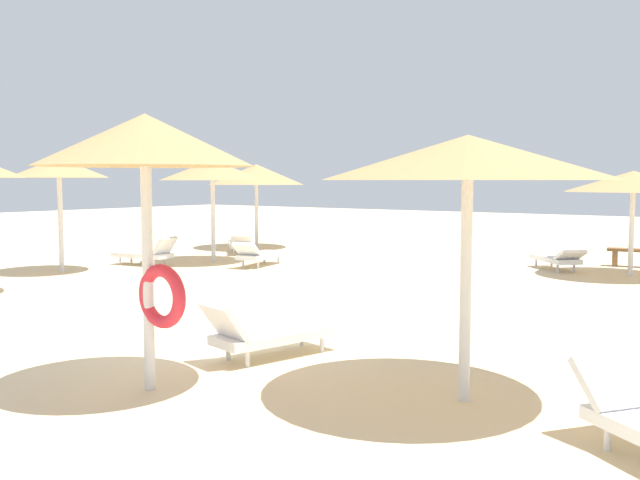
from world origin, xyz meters
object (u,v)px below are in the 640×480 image
Objects in this scene: parasol_6 at (633,182)px; lounger_1 at (267,333)px; parasol_5 at (468,158)px; lounger_6 at (557,258)px; parasol_0 at (256,175)px; lounger_0 at (240,243)px; lounger_4 at (259,254)px; bench_0 at (638,254)px; lounger_3 at (146,254)px; parasol_4 at (212,170)px; parasol_3 at (59,168)px; parasol_1 at (145,145)px.

lounger_1 is (-1.95, -11.09, -1.94)m from parasol_6.
lounger_6 is (-2.66, 11.36, -2.22)m from parasol_5.
parasol_6 is 1.74× the size of lounger_6.
parasol_0 is 2.86m from lounger_0.
lounger_4 reaches higher than lounger_6.
parasol_6 is 1.62× the size of lounger_1.
parasol_5 is at bearing -85.01° from bench_0.
lounger_6 is at bearing 103.20° from parasol_5.
lounger_1 is 10.73m from lounger_3.
lounger_6 is (9.29, 5.54, -0.02)m from lounger_3.
lounger_3 is at bearing -88.36° from lounger_0.
parasol_4 is 1.61× the size of lounger_6.
parasol_6 is 1.65× the size of lounger_3.
parasol_5 is at bearing -85.52° from parasol_6.
lounger_6 is at bearing 30.84° from lounger_3.
lounger_3 is 0.96× the size of lounger_4.
parasol_0 is 1.65× the size of lounger_1.
parasol_6 is 11.43m from lounger_1.
bench_0 is at bearing 51.99° from lounger_6.
parasol_3 reaches higher than lounger_1.
bench_0 is (-1.16, 13.28, -2.18)m from parasol_5.
parasol_6 reaches higher than bench_0.
parasol_0 is 1.12× the size of parasol_3.
parasol_4 is 13.32m from parasol_5.
parasol_4 is at bearing -177.55° from lounger_4.
lounger_0 is (0.78, -1.69, -2.17)m from parasol_0.
lounger_0 is 0.93× the size of lounger_1.
parasol_1 is 2.99m from lounger_1.
lounger_3 is at bearing 154.07° from parasol_5.
parasol_1 is at bearing -99.16° from parasol_6.
lounger_1 is at bearing -41.62° from parasol_4.
lounger_3 is at bearing -80.83° from parasol_0.
lounger_6 is at bearing 88.67° from parasol_1.
lounger_3 is 13.12m from bench_0.
parasol_3 is 4.10m from parasol_4.
parasol_4 reaches higher than lounger_3.
bench_0 is at bearing 34.68° from lounger_3.
parasol_3 is at bearing -139.82° from bench_0.
lounger_4 is (2.64, -2.13, 0.00)m from lounger_0.
parasol_1 is 1.01× the size of parasol_5.
parasol_4 reaches higher than parasol_3.
lounger_1 is 1.07× the size of lounger_6.
lounger_4 reaches higher than lounger_0.
parasol_5 is at bearing -34.01° from parasol_4.
bench_0 is at bearing 30.53° from parasol_4.
parasol_3 is at bearing 151.00° from parasol_1.
bench_0 is (9.88, 5.83, -2.23)m from parasol_4.
parasol_6 is 2.04× the size of bench_0.
lounger_0 is 1.17× the size of bench_0.
parasol_3 is 5.49m from lounger_4.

